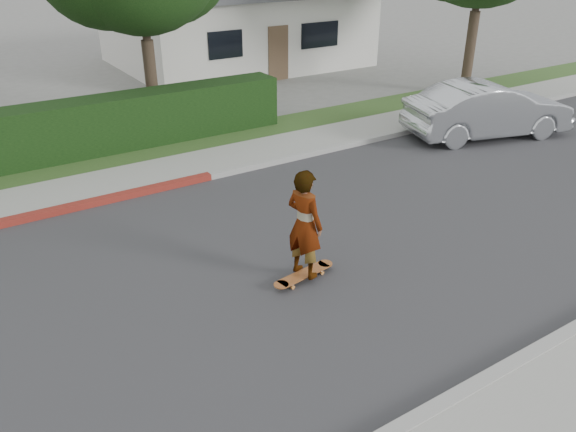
% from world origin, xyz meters
% --- Properties ---
extents(ground, '(120.00, 120.00, 0.00)m').
position_xyz_m(ground, '(0.00, 0.00, 0.00)').
color(ground, slate).
rests_on(ground, ground).
extents(road, '(60.00, 8.00, 0.01)m').
position_xyz_m(road, '(0.00, 0.00, 0.01)').
color(road, '#2D2D30').
rests_on(road, ground).
extents(curb_near, '(60.00, 0.20, 0.15)m').
position_xyz_m(curb_near, '(0.00, -4.10, 0.07)').
color(curb_near, '#9E9E99').
rests_on(curb_near, ground).
extents(curb_far, '(60.00, 0.20, 0.15)m').
position_xyz_m(curb_far, '(0.00, 4.10, 0.07)').
color(curb_far, '#9E9E99').
rests_on(curb_far, ground).
extents(sidewalk_far, '(60.00, 1.60, 0.12)m').
position_xyz_m(sidewalk_far, '(0.00, 5.00, 0.06)').
color(sidewalk_far, gray).
rests_on(sidewalk_far, ground).
extents(planting_strip, '(60.00, 1.60, 0.10)m').
position_xyz_m(planting_strip, '(0.00, 6.60, 0.05)').
color(planting_strip, '#2D4C1E').
rests_on(planting_strip, ground).
extents(hedge, '(15.00, 1.00, 1.50)m').
position_xyz_m(hedge, '(-3.00, 7.20, 0.75)').
color(hedge, black).
rests_on(hedge, ground).
extents(house, '(10.60, 8.60, 4.30)m').
position_xyz_m(house, '(8.00, 16.00, 2.10)').
color(house, beige).
rests_on(house, ground).
extents(skateboard, '(1.28, 0.42, 0.12)m').
position_xyz_m(skateboard, '(0.45, -0.76, 0.11)').
color(skateboard, orange).
rests_on(skateboard, ground).
extents(skateboarder, '(0.62, 0.78, 1.87)m').
position_xyz_m(skateboarder, '(0.45, -0.76, 1.06)').
color(skateboarder, white).
rests_on(skateboarder, skateboard).
extents(car_silver, '(5.01, 2.90, 1.56)m').
position_xyz_m(car_silver, '(9.12, 2.73, 0.78)').
color(car_silver, silver).
rests_on(car_silver, ground).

